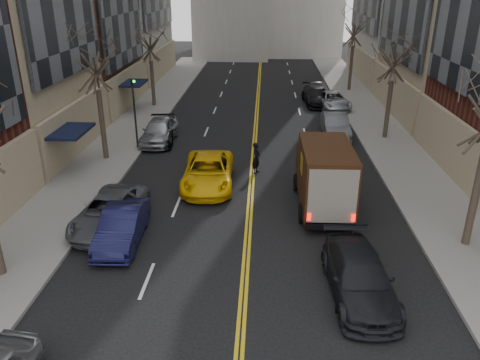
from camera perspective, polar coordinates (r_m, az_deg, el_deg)
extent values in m
cube|color=slate|center=(35.56, -12.83, 6.48)|extent=(4.00, 66.00, 0.15)
cube|color=slate|center=(35.27, 16.78, 5.94)|extent=(4.00, 66.00, 0.15)
cube|color=black|center=(27.10, -20.20, 5.60)|extent=(2.00, 3.00, 0.15)
cube|color=black|center=(27.77, -21.62, 3.51)|extent=(0.20, 3.00, 2.50)
cube|color=black|center=(39.02, -13.05, 11.44)|extent=(2.00, 3.00, 0.15)
cube|color=black|center=(39.49, -14.19, 9.91)|extent=(0.20, 3.00, 2.50)
cylinder|color=#382D23|center=(28.52, -16.42, 6.44)|extent=(0.30, 0.30, 4.05)
cylinder|color=#382D23|center=(40.69, -10.60, 11.52)|extent=(0.30, 0.30, 3.69)
cylinder|color=#382D23|center=(20.26, 26.69, -2.06)|extent=(0.30, 0.30, 3.96)
cylinder|color=#382D23|center=(32.84, 17.59, 8.18)|extent=(0.30, 0.30, 3.78)
cylinder|color=#382D23|center=(47.17, 13.35, 13.14)|extent=(0.30, 0.30, 4.14)
cylinder|color=black|center=(29.97, -12.65, 7.36)|extent=(0.12, 0.12, 3.80)
imported|color=black|center=(29.44, -13.05, 11.76)|extent=(0.15, 0.18, 0.90)
sphere|color=#0CE526|center=(29.32, -12.81, 11.64)|extent=(0.14, 0.14, 0.14)
cube|color=black|center=(22.38, 10.00, -2.10)|extent=(2.06, 5.85, 0.27)
cube|color=black|center=(23.99, 9.54, 2.05)|extent=(2.16, 1.57, 1.91)
cube|color=black|center=(21.40, 10.40, 0.53)|extent=(2.23, 4.49, 2.73)
cube|color=black|center=(19.91, 10.96, -5.53)|extent=(2.10, 0.19, 0.27)
cube|color=red|center=(19.58, 8.41, -4.50)|extent=(0.16, 0.06, 0.32)
cube|color=red|center=(19.86, 13.66, -4.52)|extent=(0.16, 0.06, 0.32)
cube|color=gold|center=(21.12, 7.50, 2.00)|extent=(0.04, 0.82, 0.82)
cube|color=gold|center=(21.43, 13.43, 1.87)|extent=(0.04, 0.82, 0.82)
cylinder|color=black|center=(24.03, 6.91, -0.26)|extent=(0.26, 0.88, 0.87)
cylinder|color=black|center=(24.30, 11.96, -0.34)|extent=(0.26, 0.88, 0.87)
cylinder|color=black|center=(20.91, 7.56, -4.03)|extent=(0.26, 0.88, 0.87)
cylinder|color=black|center=(21.22, 13.36, -4.06)|extent=(0.26, 0.88, 0.87)
imported|color=black|center=(16.57, 14.35, -11.37)|extent=(2.27, 5.06, 1.44)
cube|color=black|center=(16.85, 14.10, -8.37)|extent=(0.13, 0.04, 0.09)
cube|color=blue|center=(16.83, 14.12, -8.42)|extent=(0.10, 0.01, 0.06)
imported|color=#EFB70A|center=(24.33, -3.90, 0.99)|extent=(2.77, 5.60, 1.53)
imported|color=black|center=(25.86, 2.01, 2.70)|extent=(0.61, 0.75, 1.77)
imported|color=#111237|center=(19.68, -14.19, -5.50)|extent=(1.69, 4.39, 1.43)
imported|color=#4F5157|center=(21.09, -15.59, -3.70)|extent=(2.67, 5.15, 1.39)
imported|color=black|center=(31.62, -9.75, 5.81)|extent=(2.36, 4.83, 1.35)
imported|color=#A4A6AC|center=(31.44, -9.82, 5.96)|extent=(2.02, 4.79, 1.62)
imported|color=#55565D|center=(32.82, 11.55, 6.48)|extent=(1.67, 4.69, 1.54)
imported|color=#B9BBC1|center=(40.39, 11.22, 9.49)|extent=(2.94, 5.24, 1.38)
imported|color=black|center=(41.58, 9.31, 10.09)|extent=(2.48, 5.30, 1.50)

